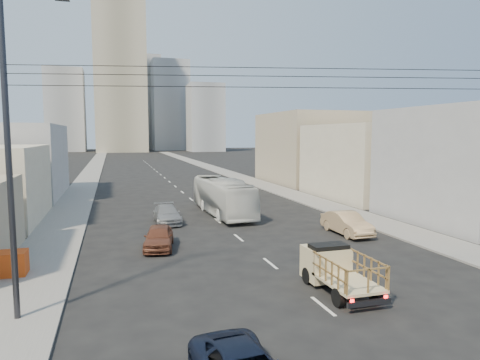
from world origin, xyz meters
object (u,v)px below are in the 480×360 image
flatbed_pickup (338,267)px  sedan_grey (167,214)px  crate_stack (7,264)px  city_bus (223,196)px  sedan_tan (347,223)px  sedan_brown (159,237)px  streetlamp_left (11,147)px

flatbed_pickup → sedan_grey: bearing=107.6°
sedan_grey → crate_stack: size_ratio=2.60×
city_bus → sedan_tan: (6.37, -9.80, -0.79)m
sedan_brown → sedan_tan: (12.88, 0.08, 0.06)m
city_bus → sedan_tan: bearing=-59.2°
sedan_brown → sedan_tan: size_ratio=0.89×
sedan_tan → city_bus: bearing=122.3°
crate_stack → city_bus: bearing=43.0°
flatbed_pickup → crate_stack: 15.67m
crate_stack → streetlamp_left: bearing=-73.8°
city_bus → sedan_brown: bearing=-125.6°
city_bus → sedan_brown: (-6.51, -9.88, -0.86)m
sedan_brown → sedan_grey: 7.68m
sedan_tan → crate_stack: (-20.48, -3.35, -0.08)m
sedan_brown → sedan_grey: sedan_brown is taller
streetlamp_left → sedan_brown: bearing=55.7°
sedan_brown → streetlamp_left: (-5.99, -8.78, 5.73)m
flatbed_pickup → streetlamp_left: (-12.80, 0.64, 5.34)m
city_bus → sedan_tan: size_ratio=2.39×
flatbed_pickup → city_bus: city_bus is taller
sedan_grey → crate_stack: bearing=-129.7°
flatbed_pickup → sedan_tan: 11.28m
flatbed_pickup → streetlamp_left: bearing=177.1°
city_bus → crate_stack: 19.31m
flatbed_pickup → streetlamp_left: size_ratio=0.37×
city_bus → sedan_brown: size_ratio=2.70×
sedan_grey → streetlamp_left: 18.83m
sedan_grey → crate_stack: (-9.02, -10.81, 0.01)m
sedan_brown → crate_stack: (-7.59, -3.27, -0.02)m
streetlamp_left → crate_stack: bearing=106.2°
streetlamp_left → flatbed_pickup: bearing=-2.9°
sedan_brown → crate_stack: size_ratio=2.31×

